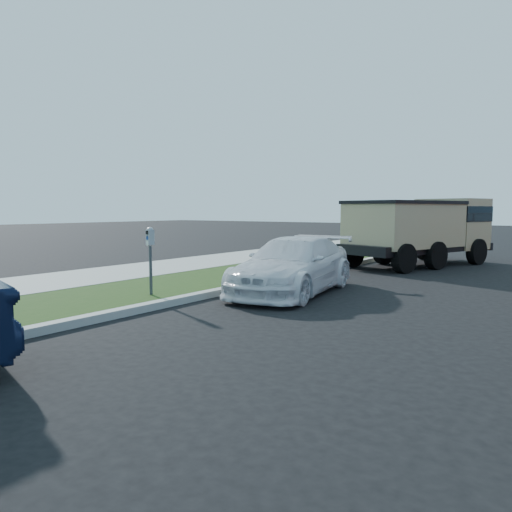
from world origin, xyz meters
The scene contains 5 objects.
ground centered at (0.00, 0.00, 0.00)m, with size 120.00×120.00×0.00m, color black.
streetside centered at (-5.57, 2.00, 0.07)m, with size 6.12×50.00×0.15m.
parking_meter centered at (-3.34, -0.26, 1.21)m, with size 0.24×0.20×1.48m.
white_wagon centered at (-1.33, 2.49, 0.67)m, with size 1.87×4.60×1.33m, color white.
dump_truck centered at (-0.66, 10.30, 1.35)m, with size 4.02×6.51×2.40m.
Camera 1 is at (4.82, -7.77, 2.01)m, focal length 35.00 mm.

